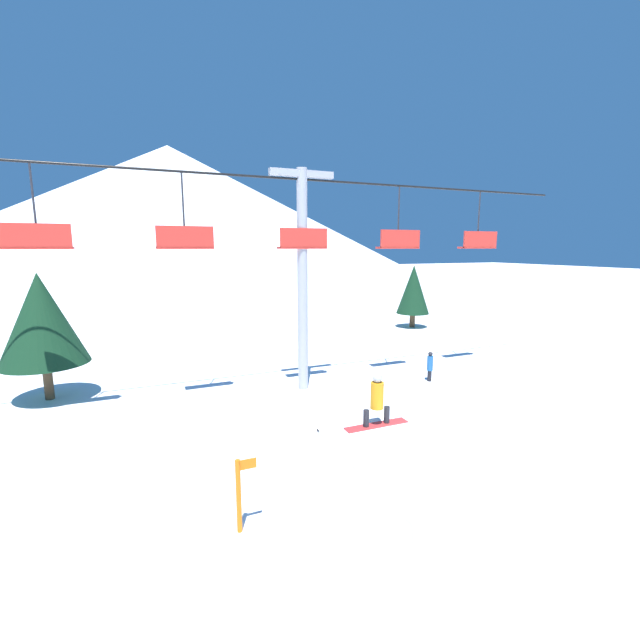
% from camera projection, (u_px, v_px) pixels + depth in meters
% --- Properties ---
extents(ground_plane, '(220.00, 220.00, 0.00)m').
position_uv_depth(ground_plane, '(488.00, 526.00, 8.37)').
color(ground_plane, white).
extents(mountain_ridge, '(88.68, 88.68, 22.25)m').
position_uv_depth(mountain_ridge, '(171.00, 213.00, 73.62)').
color(mountain_ridge, silver).
rests_on(mountain_ridge, ground_plane).
extents(snow_ramp, '(2.70, 3.54, 1.55)m').
position_uv_depth(snow_ramp, '(417.00, 490.00, 8.24)').
color(snow_ramp, white).
rests_on(snow_ramp, ground_plane).
extents(snowboarder, '(1.47, 0.28, 1.20)m').
position_uv_depth(snowboarder, '(377.00, 401.00, 9.22)').
color(snowboarder, '#B22D2D').
rests_on(snowboarder, snow_ramp).
extents(chairlift, '(24.21, 0.44, 8.18)m').
position_uv_depth(chairlift, '(303.00, 255.00, 15.65)').
color(chairlift, '#9E9EA3').
rests_on(chairlift, ground_plane).
extents(pine_tree_near, '(2.87, 2.87, 4.55)m').
position_uv_depth(pine_tree_near, '(41.00, 319.00, 14.88)').
color(pine_tree_near, '#4C3823').
rests_on(pine_tree_near, ground_plane).
extents(pine_tree_far, '(2.19, 2.19, 4.22)m').
position_uv_depth(pine_tree_far, '(413.00, 290.00, 28.70)').
color(pine_tree_far, '#4C3823').
rests_on(pine_tree_far, ground_plane).
extents(trail_marker, '(0.41, 0.10, 1.48)m').
position_uv_depth(trail_marker, '(239.00, 493.00, 8.09)').
color(trail_marker, orange).
rests_on(trail_marker, ground_plane).
extents(distant_skier, '(0.24, 0.24, 1.23)m').
position_uv_depth(distant_skier, '(430.00, 365.00, 17.31)').
color(distant_skier, black).
rests_on(distant_skier, ground_plane).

